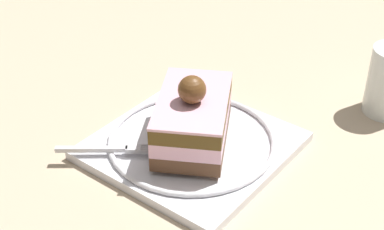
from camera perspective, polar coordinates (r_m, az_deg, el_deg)
ground_plane at (r=0.65m, az=-1.07°, el=-2.81°), size 2.40×2.40×0.00m
dessert_plate at (r=0.63m, az=0.00°, el=-2.88°), size 0.24×0.24×0.02m
cake_slice at (r=0.61m, az=0.09°, el=-0.27°), size 0.10×0.14×0.08m
fork at (r=0.61m, az=-7.69°, el=-3.37°), size 0.11×0.06×0.00m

